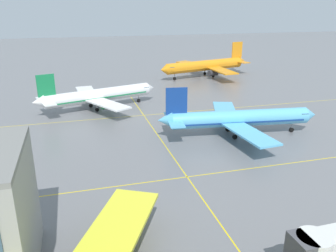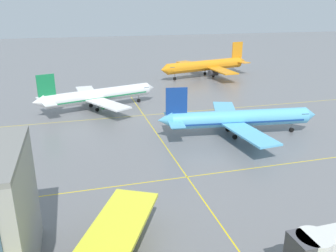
{
  "view_description": "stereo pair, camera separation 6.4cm",
  "coord_description": "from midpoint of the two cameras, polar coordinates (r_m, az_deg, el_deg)",
  "views": [
    {
      "loc": [
        -16.07,
        -14.55,
        25.76
      ],
      "look_at": [
        0.58,
        45.22,
        4.01
      ],
      "focal_mm": 36.82,
      "sensor_mm": 36.0,
      "label": 1
    },
    {
      "loc": [
        -16.01,
        -14.57,
        25.76
      ],
      "look_at": [
        0.58,
        45.22,
        4.01
      ],
      "focal_mm": 36.82,
      "sensor_mm": 36.0,
      "label": 2
    }
  ],
  "objects": [
    {
      "name": "airliner_second_row",
      "position": [
        72.79,
        11.57,
        1.21
      ],
      "size": [
        34.15,
        29.24,
        10.61
      ],
      "color": "#5BB7E5",
      "rests_on": "ground"
    },
    {
      "name": "airliner_far_left_stand",
      "position": [
        133.76,
        6.37,
        9.92
      ],
      "size": [
        38.81,
        33.06,
        12.22
      ],
      "color": "orange",
      "rests_on": "ground"
    },
    {
      "name": "taxiway_markings",
      "position": [
        55.4,
        3.2,
        -8.41
      ],
      "size": [
        169.36,
        111.54,
        0.01
      ],
      "color": "yellow",
      "rests_on": "ground"
    },
    {
      "name": "airliner_third_row",
      "position": [
        92.01,
        -11.52,
        4.96
      ],
      "size": [
        32.83,
        28.02,
        10.4
      ],
      "color": "white",
      "rests_on": "ground"
    }
  ]
}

